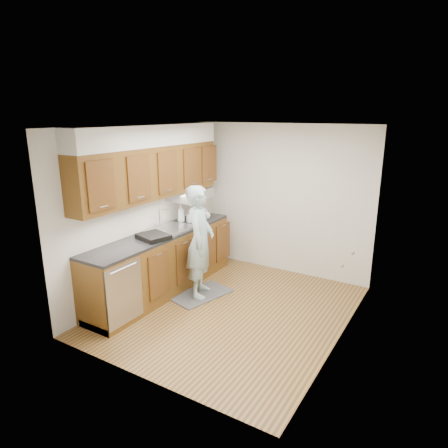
% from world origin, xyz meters
% --- Properties ---
extents(floor, '(3.50, 3.50, 0.00)m').
position_xyz_m(floor, '(0.00, 0.00, 0.00)').
color(floor, olive).
rests_on(floor, ground).
extents(ceiling, '(3.50, 3.50, 0.00)m').
position_xyz_m(ceiling, '(0.00, 0.00, 2.50)').
color(ceiling, white).
rests_on(ceiling, wall_left).
extents(wall_left, '(0.02, 3.50, 2.50)m').
position_xyz_m(wall_left, '(-1.50, 0.00, 1.25)').
color(wall_left, silver).
rests_on(wall_left, floor).
extents(wall_right, '(0.02, 3.50, 2.50)m').
position_xyz_m(wall_right, '(1.50, 0.00, 1.25)').
color(wall_right, silver).
rests_on(wall_right, floor).
extents(wall_back, '(3.00, 0.02, 2.50)m').
position_xyz_m(wall_back, '(0.00, 1.75, 1.25)').
color(wall_back, silver).
rests_on(wall_back, floor).
extents(counter, '(0.64, 2.80, 1.30)m').
position_xyz_m(counter, '(-1.20, -0.00, 0.49)').
color(counter, brown).
rests_on(counter, floor).
extents(upper_cabinets, '(0.47, 2.80, 1.21)m').
position_xyz_m(upper_cabinets, '(-1.33, 0.05, 1.95)').
color(upper_cabinets, brown).
rests_on(upper_cabinets, wall_left).
extents(closet_door, '(0.02, 1.22, 2.05)m').
position_xyz_m(closet_door, '(1.49, 0.30, 1.02)').
color(closet_door, beige).
rests_on(closet_door, wall_right).
extents(floor_mat, '(0.75, 1.02, 0.02)m').
position_xyz_m(floor_mat, '(-0.63, 0.18, 0.01)').
color(floor_mat, '#5C5C5E').
rests_on(floor_mat, floor).
extents(person, '(0.67, 0.78, 1.88)m').
position_xyz_m(person, '(-0.63, 0.18, 0.96)').
color(person, '#9FBFC2').
rests_on(person, floor_mat).
extents(soap_bottle_a, '(0.14, 0.14, 0.30)m').
position_xyz_m(soap_bottle_a, '(-1.31, 0.64, 1.09)').
color(soap_bottle_a, silver).
rests_on(soap_bottle_a, counter).
extents(soap_bottle_b, '(0.12, 0.12, 0.19)m').
position_xyz_m(soap_bottle_b, '(-1.19, 0.71, 1.04)').
color(soap_bottle_b, silver).
rests_on(soap_bottle_b, counter).
extents(soap_bottle_c, '(0.18, 0.18, 0.17)m').
position_xyz_m(soap_bottle_c, '(-1.07, 1.01, 1.03)').
color(soap_bottle_c, silver).
rests_on(soap_bottle_c, counter).
extents(soda_can, '(0.07, 0.07, 0.12)m').
position_xyz_m(soda_can, '(-0.96, 0.67, 1.00)').
color(soda_can, '#BA351F').
rests_on(soda_can, counter).
extents(steel_can, '(0.07, 0.07, 0.12)m').
position_xyz_m(steel_can, '(-0.98, 0.83, 1.00)').
color(steel_can, '#A5A5AA').
rests_on(steel_can, counter).
extents(dish_rack, '(0.51, 0.46, 0.07)m').
position_xyz_m(dish_rack, '(-1.11, -0.28, 0.97)').
color(dish_rack, black).
rests_on(dish_rack, counter).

